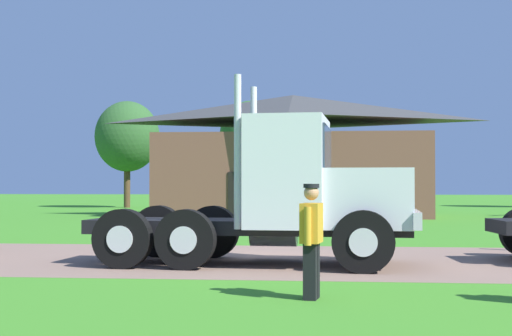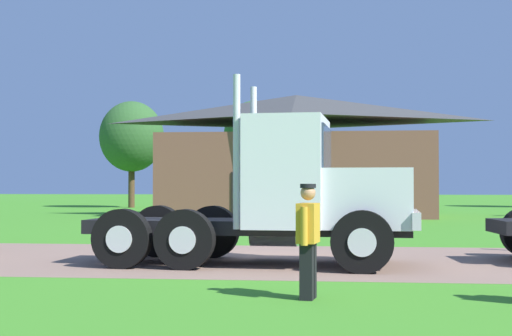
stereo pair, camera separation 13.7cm
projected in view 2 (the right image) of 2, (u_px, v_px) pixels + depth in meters
name	position (u px, v px, depth m)	size (l,w,h in m)	color
ground_plane	(256.00, 259.00, 16.01)	(200.00, 200.00, 0.00)	#408A24
dirt_track	(256.00, 259.00, 16.01)	(120.00, 6.99, 0.01)	#886B5A
truck_foreground_white	(292.00, 197.00, 14.91)	(6.75, 2.99, 3.73)	black
visitor_walking_mid	(308.00, 236.00, 10.50)	(0.33, 0.67, 1.63)	gold
shed_building	(296.00, 158.00, 37.83)	(14.10, 7.03, 6.19)	brown
tree_mid	(132.00, 137.00, 51.43)	(4.45, 4.45, 7.39)	#513823
tree_right	(255.00, 135.00, 46.57)	(3.88, 3.88, 6.87)	#513823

